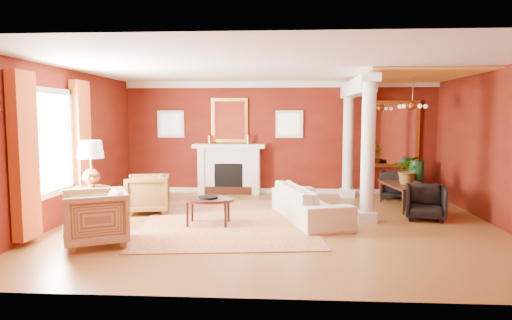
# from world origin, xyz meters

# --- Properties ---
(ground) EXTENTS (8.00, 8.00, 0.00)m
(ground) POSITION_xyz_m (0.00, 0.00, 0.00)
(ground) COLOR brown
(ground) RESTS_ON ground
(room_shell) EXTENTS (8.04, 7.04, 2.92)m
(room_shell) POSITION_xyz_m (0.00, 0.00, 2.02)
(room_shell) COLOR #5D1A0C
(room_shell) RESTS_ON ground
(fireplace) EXTENTS (1.85, 0.42, 1.29)m
(fireplace) POSITION_xyz_m (-1.30, 3.32, 0.65)
(fireplace) COLOR white
(fireplace) RESTS_ON ground
(overmantel_mirror) EXTENTS (0.95, 0.07, 1.15)m
(overmantel_mirror) POSITION_xyz_m (-1.30, 3.45, 1.90)
(overmantel_mirror) COLOR gold
(overmantel_mirror) RESTS_ON fireplace
(flank_window_left) EXTENTS (0.70, 0.07, 0.70)m
(flank_window_left) POSITION_xyz_m (-2.85, 3.46, 1.80)
(flank_window_left) COLOR white
(flank_window_left) RESTS_ON room_shell
(flank_window_right) EXTENTS (0.70, 0.07, 0.70)m
(flank_window_right) POSITION_xyz_m (0.25, 3.46, 1.80)
(flank_window_right) COLOR white
(flank_window_right) RESTS_ON room_shell
(left_window) EXTENTS (0.21, 2.55, 2.60)m
(left_window) POSITION_xyz_m (-3.89, -0.60, 1.42)
(left_window) COLOR white
(left_window) RESTS_ON room_shell
(column_front) EXTENTS (0.36, 0.36, 2.80)m
(column_front) POSITION_xyz_m (1.70, 0.30, 1.43)
(column_front) COLOR white
(column_front) RESTS_ON ground
(column_back) EXTENTS (0.36, 0.36, 2.80)m
(column_back) POSITION_xyz_m (1.70, 3.00, 1.43)
(column_back) COLOR white
(column_back) RESTS_ON ground
(header_beam) EXTENTS (0.30, 3.20, 0.32)m
(header_beam) POSITION_xyz_m (1.70, 1.90, 2.62)
(header_beam) COLOR white
(header_beam) RESTS_ON column_front
(amber_ceiling) EXTENTS (2.30, 3.40, 0.04)m
(amber_ceiling) POSITION_xyz_m (2.85, 1.75, 2.87)
(amber_ceiling) COLOR gold
(amber_ceiling) RESTS_ON room_shell
(dining_mirror) EXTENTS (1.30, 0.07, 1.70)m
(dining_mirror) POSITION_xyz_m (2.90, 3.45, 1.55)
(dining_mirror) COLOR gold
(dining_mirror) RESTS_ON room_shell
(chandelier) EXTENTS (0.60, 0.62, 0.75)m
(chandelier) POSITION_xyz_m (2.90, 1.80, 2.25)
(chandelier) COLOR #BD7A3B
(chandelier) RESTS_ON room_shell
(crown_trim) EXTENTS (8.00, 0.08, 0.16)m
(crown_trim) POSITION_xyz_m (0.00, 3.46, 2.82)
(crown_trim) COLOR white
(crown_trim) RESTS_ON room_shell
(base_trim) EXTENTS (8.00, 0.08, 0.12)m
(base_trim) POSITION_xyz_m (0.00, 3.46, 0.06)
(base_trim) COLOR white
(base_trim) RESTS_ON ground
(rug) EXTENTS (3.57, 4.48, 0.02)m
(rug) POSITION_xyz_m (-0.95, 0.19, 0.01)
(rug) COLOR maroon
(rug) RESTS_ON ground
(sofa) EXTENTS (1.31, 2.42, 0.91)m
(sofa) POSITION_xyz_m (0.63, 0.38, 0.45)
(sofa) COLOR #EEE3C8
(sofa) RESTS_ON ground
(armchair_leopard) EXTENTS (0.95, 0.99, 0.87)m
(armchair_leopard) POSITION_xyz_m (-2.71, 0.86, 0.44)
(armchair_leopard) COLOR black
(armchair_leopard) RESTS_ON ground
(armchair_stripe) EXTENTS (1.18, 1.21, 0.95)m
(armchair_stripe) POSITION_xyz_m (-2.82, -1.54, 0.48)
(armchair_stripe) COLOR tan
(armchair_stripe) RESTS_ON ground
(coffee_table) EXTENTS (0.99, 0.99, 0.50)m
(coffee_table) POSITION_xyz_m (-1.27, -0.15, 0.45)
(coffee_table) COLOR black
(coffee_table) RESTS_ON ground
(coffee_book) EXTENTS (0.17, 0.10, 0.25)m
(coffee_book) POSITION_xyz_m (-1.31, -0.14, 0.62)
(coffee_book) COLOR black
(coffee_book) RESTS_ON coffee_table
(side_table) EXTENTS (0.63, 0.63, 1.58)m
(side_table) POSITION_xyz_m (-3.34, -0.43, 1.07)
(side_table) COLOR black
(side_table) RESTS_ON ground
(dining_table) EXTENTS (0.72, 1.56, 0.84)m
(dining_table) POSITION_xyz_m (2.85, 1.70, 0.42)
(dining_table) COLOR black
(dining_table) RESTS_ON ground
(dining_chair_near) EXTENTS (0.85, 0.81, 0.74)m
(dining_chair_near) POSITION_xyz_m (2.87, 0.58, 0.37)
(dining_chair_near) COLOR black
(dining_chair_near) RESTS_ON ground
(dining_chair_far) EXTENTS (0.91, 0.88, 0.76)m
(dining_chair_far) POSITION_xyz_m (2.87, 2.86, 0.38)
(dining_chair_far) COLOR black
(dining_chair_far) RESTS_ON ground
(green_urn) EXTENTS (0.39, 0.39, 0.93)m
(green_urn) POSITION_xyz_m (3.38, 3.00, 0.36)
(green_urn) COLOR #154320
(green_urn) RESTS_ON ground
(potted_plant) EXTENTS (0.78, 0.81, 0.50)m
(potted_plant) POSITION_xyz_m (2.81, 1.63, 1.09)
(potted_plant) COLOR #26591E
(potted_plant) RESTS_ON dining_table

